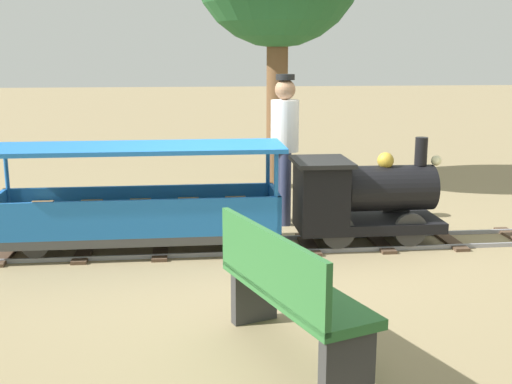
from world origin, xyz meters
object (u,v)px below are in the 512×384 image
object	(u,v)px
locomotive	(360,196)
park_bench	(288,293)
conductor_person	(285,137)
passenger_car	(139,208)

from	to	relation	value
locomotive	park_bench	world-z (taller)	locomotive
conductor_person	park_bench	size ratio (longest dim) A/B	1.19
passenger_car	conductor_person	size ratio (longest dim) A/B	1.67
passenger_car	park_bench	world-z (taller)	passenger_car
locomotive	passenger_car	size ratio (longest dim) A/B	0.54
locomotive	passenger_car	xyz separation A→B (m)	(0.00, -2.12, -0.06)
conductor_person	locomotive	bearing A→B (deg)	35.11
locomotive	conductor_person	size ratio (longest dim) A/B	0.89
locomotive	park_bench	distance (m)	2.49
locomotive	park_bench	xyz separation A→B (m)	(2.25, -1.06, -0.07)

